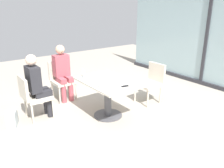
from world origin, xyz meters
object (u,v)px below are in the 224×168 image
handbag_0 (12,119)px  wine_glass_0 (83,71)px  coffee_cup (119,82)px  dining_table_main (108,91)px  chair_side_end (61,78)px  cell_phone_on_table (125,86)px  wine_glass_4 (110,74)px  wine_glass_1 (102,74)px  chair_near_window (152,81)px  person_side_end (63,70)px  wine_glass_3 (84,72)px  wine_glass_2 (101,81)px  person_front_left (37,84)px  chair_front_left (33,95)px

handbag_0 → wine_glass_0: bearing=104.2°
coffee_cup → dining_table_main: bearing=-169.6°
dining_table_main → wine_glass_0: size_ratio=6.60×
chair_side_end → wine_glass_0: 0.97m
coffee_cup → chair_side_end: bearing=-167.7°
cell_phone_on_table → chair_side_end: bearing=-158.0°
wine_glass_4 → wine_glass_1: bearing=-126.6°
chair_side_end → chair_near_window: same height
person_side_end → coffee_cup: person_side_end is taller
wine_glass_0 → dining_table_main: bearing=26.1°
dining_table_main → wine_glass_3: wine_glass_3 is taller
wine_glass_2 → coffee_cup: 0.39m
dining_table_main → wine_glass_0: wine_glass_0 is taller
dining_table_main → wine_glass_4: wine_glass_4 is taller
wine_glass_3 → wine_glass_4: same height
wine_glass_4 → dining_table_main: bearing=-88.0°
wine_glass_2 → wine_glass_4: bearing=121.6°
wine_glass_3 → wine_glass_4: 0.52m
chair_near_window → person_front_left: (-0.75, -2.29, 0.20)m
wine_glass_1 → cell_phone_on_table: wine_glass_1 is taller
person_side_end → coffee_cup: 1.62m
chair_near_window → person_side_end: bearing=-130.4°
wine_glass_2 → chair_near_window: bearing=98.8°
chair_side_end → wine_glass_4: (1.40, 0.38, 0.37)m
chair_front_left → wine_glass_0: bearing=75.1°
handbag_0 → wine_glass_1: bearing=91.7°
wine_glass_1 → person_side_end: bearing=-168.2°
wine_glass_4 → cell_phone_on_table: wine_glass_4 is taller
chair_near_window → person_side_end: person_side_end is taller
wine_glass_3 → wine_glass_0: bearing=161.5°
person_front_left → wine_glass_1: (0.65, 1.03, 0.16)m
chair_side_end → wine_glass_2: size_ratio=4.70×
wine_glass_1 → chair_near_window: bearing=85.5°
wine_glass_3 → wine_glass_4: size_ratio=1.00×
chair_side_end → person_front_left: bearing=-50.2°
chair_side_end → coffee_cup: bearing=12.3°
chair_near_window → wine_glass_3: bearing=-105.1°
wine_glass_0 → chair_side_end: bearing=-175.5°
wine_glass_4 → handbag_0: size_ratio=0.62×
dining_table_main → cell_phone_on_table: (0.42, 0.07, 0.20)m
wine_glass_1 → wine_glass_3: bearing=-144.5°
chair_front_left → cell_phone_on_table: bearing=47.4°
person_front_left → wine_glass_4: 1.39m
person_side_end → chair_near_window: bearing=49.6°
wine_glass_1 → wine_glass_3: (-0.30, -0.21, 0.00)m
wine_glass_1 → wine_glass_4: (0.10, 0.13, 0.00)m
wine_glass_1 → handbag_0: size_ratio=0.62×
chair_side_end → person_side_end: person_side_end is taller
chair_front_left → cell_phone_on_table: size_ratio=6.04×
chair_side_end → wine_glass_3: (1.00, 0.04, 0.37)m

